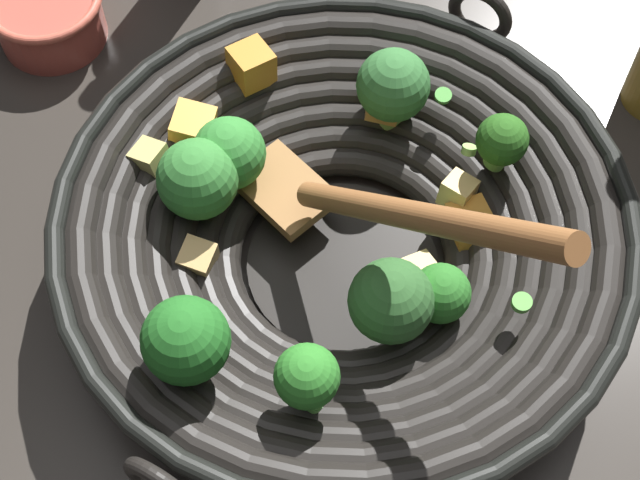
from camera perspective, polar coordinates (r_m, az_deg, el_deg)
name	(u,v)px	position (r m, az deg, el deg)	size (l,w,h in m)	color
ground_plane	(342,269)	(0.70, 1.36, -1.80)	(4.00, 4.00, 0.00)	#332D28
wok	(342,232)	(0.65, 1.32, 0.47)	(0.41, 0.44, 0.24)	black
prep_bowl	(48,15)	(0.85, -16.21, 13.01)	(0.10, 0.10, 0.05)	#D15647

